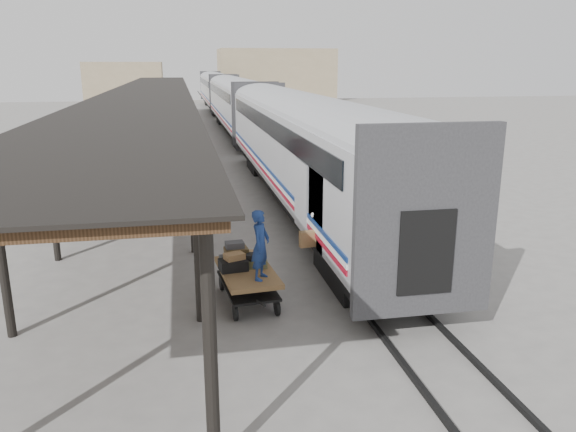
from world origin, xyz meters
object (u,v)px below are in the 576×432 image
Objects in this scene: baggage_cart at (247,278)px; luggage_tug at (168,152)px; porter at (261,245)px; pedestrian at (185,156)px.

baggage_cart is 1.73× the size of luggage_tug.
porter reaches higher than pedestrian.
pedestrian is at bearing -83.31° from luggage_tug.
porter reaches higher than luggage_tug.
baggage_cart is at bearing -94.31° from luggage_tug.
pedestrian is (0.98, -3.24, 0.26)m from luggage_tug.
pedestrian reaches higher than luggage_tug.
baggage_cart is 1.57× the size of pedestrian.
porter is at bearing -74.41° from baggage_cart.
luggage_tug is at bearing 90.46° from baggage_cart.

